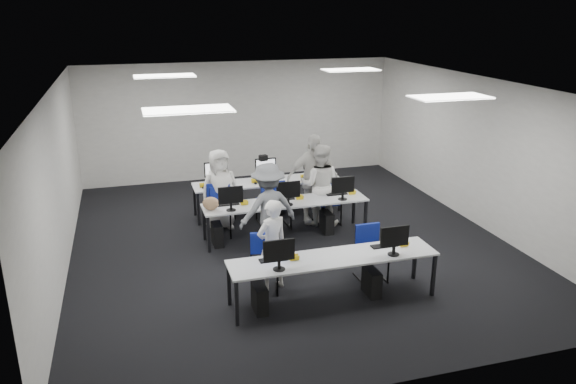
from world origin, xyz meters
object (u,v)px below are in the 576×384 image
object	(u,v)px
desk_front	(333,260)
chair_3	(278,213)
desk_mid	(286,204)
student_1	(320,185)
student_2	(220,189)
chair_2	(219,219)
chair_4	(327,210)
chair_0	(264,273)
chair_7	(319,206)
student_3	(313,179)
chair_1	(371,263)
student_0	(272,245)
chair_6	(269,210)
photographer	(268,209)
chair_5	(218,213)

from	to	relation	value
desk_front	chair_3	distance (m)	3.19
desk_mid	student_1	world-z (taller)	student_1
student_1	student_2	world-z (taller)	student_1
chair_2	chair_4	distance (m)	2.26
chair_0	student_2	distance (m)	2.86
desk_front	chair_0	xyz separation A→B (m)	(-0.92, 0.63, -0.40)
chair_0	chair_7	bearing A→B (deg)	68.30
chair_4	student_3	world-z (taller)	student_3
chair_1	chair_7	distance (m)	2.91
student_0	student_1	bearing A→B (deg)	-144.98
chair_0	student_3	xyz separation A→B (m)	(1.69, 2.62, 0.65)
chair_6	student_3	distance (m)	1.11
chair_7	student_0	world-z (taller)	student_0
student_3	photographer	xyz separation A→B (m)	(-1.26, -1.25, -0.09)
chair_3	desk_mid	bearing A→B (deg)	-91.38
desk_front	student_3	world-z (taller)	student_3
student_1	chair_7	bearing A→B (deg)	-84.18
chair_5	student_3	distance (m)	2.06
chair_6	photographer	distance (m)	1.55
desk_mid	photographer	bearing A→B (deg)	-129.84
chair_6	student_0	world-z (taller)	student_0
desk_mid	chair_0	distance (m)	2.21
chair_7	student_0	size ratio (longest dim) A/B	0.56
desk_front	student_0	distance (m)	1.02
chair_7	chair_0	bearing A→B (deg)	-139.23
chair_2	student_0	distance (m)	2.53
student_0	desk_mid	bearing A→B (deg)	-132.82
chair_4	photographer	distance (m)	1.96
chair_2	chair_3	bearing A→B (deg)	13.05
chair_1	student_0	xyz separation A→B (m)	(-1.65, 0.15, 0.46)
chair_1	chair_5	bearing A→B (deg)	123.17
desk_mid	chair_3	size ratio (longest dim) A/B	3.50
chair_6	student_2	bearing A→B (deg)	176.10
chair_2	student_3	distance (m)	2.09
chair_2	photographer	bearing A→B (deg)	-46.65
student_2	student_3	world-z (taller)	student_3
chair_0	student_2	xyz separation A→B (m)	(-0.20, 2.81, 0.53)
desk_front	desk_mid	bearing A→B (deg)	90.00
chair_1	chair_4	world-z (taller)	chair_4
student_0	chair_7	bearing A→B (deg)	-143.28
chair_2	desk_front	bearing A→B (deg)	-58.41
photographer	chair_1	bearing A→B (deg)	120.54
chair_4	student_2	bearing A→B (deg)	166.36
chair_3	student_3	distance (m)	1.01
desk_mid	chair_4	size ratio (longest dim) A/B	3.51
desk_front	chair_3	world-z (taller)	chair_3
chair_3	chair_5	xyz separation A→B (m)	(-1.18, 0.35, 0.01)
chair_3	chair_4	size ratio (longest dim) A/B	1.00
chair_0	chair_6	xyz separation A→B (m)	(0.79, 2.77, 0.01)
chair_5	chair_7	world-z (taller)	chair_5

